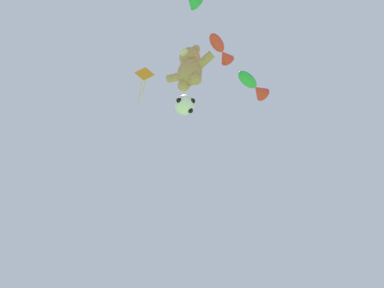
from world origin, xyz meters
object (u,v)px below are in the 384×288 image
object	(u,v)px
teddy_bear_kite	(190,68)
fish_kite_emerald	(253,85)
soccer_ball_kite	(185,105)
diamond_kite	(144,77)
fish_kite_crimson	(221,50)

from	to	relation	value
teddy_bear_kite	fish_kite_emerald	distance (m)	3.44
teddy_bear_kite	soccer_ball_kite	size ratio (longest dim) A/B	2.69
fish_kite_emerald	diamond_kite	size ratio (longest dim) A/B	0.70
fish_kite_emerald	diamond_kite	bearing A→B (deg)	-153.86
soccer_ball_kite	fish_kite_crimson	bearing A→B (deg)	-7.84
teddy_bear_kite	fish_kite_crimson	bearing A→B (deg)	1.28
fish_kite_emerald	fish_kite_crimson	bearing A→B (deg)	-88.13
soccer_ball_kite	diamond_kite	size ratio (longest dim) A/B	0.33
teddy_bear_kite	soccer_ball_kite	xyz separation A→B (m)	(-0.43, 0.30, -1.68)
soccer_ball_kite	fish_kite_emerald	world-z (taller)	fish_kite_emerald
fish_kite_emerald	diamond_kite	xyz separation A→B (m)	(-4.73, -2.32, 1.65)
soccer_ball_kite	fish_kite_emerald	xyz separation A→B (m)	(1.82, 2.73, 2.53)
soccer_ball_kite	diamond_kite	bearing A→B (deg)	171.92
diamond_kite	fish_kite_emerald	bearing A→B (deg)	26.14
soccer_ball_kite	fish_kite_emerald	size ratio (longest dim) A/B	0.47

